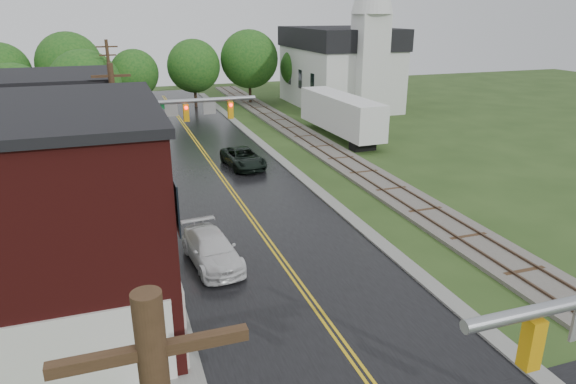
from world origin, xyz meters
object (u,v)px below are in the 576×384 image
utility_pole_c (112,90)px  pickup_white (212,249)px  church (343,59)px  utility_pole_b (120,151)px  semi_trailer (341,113)px  suv_dark (243,158)px  tree_left_c (17,104)px  traffic_signal_far (174,122)px  tree_left_e (87,87)px

utility_pole_c → pickup_white: (3.60, -26.32, -4.00)m
church → utility_pole_c: 28.54m
utility_pole_b → utility_pole_c: size_ratio=1.00×
semi_trailer → pickup_white: bearing=-127.4°
utility_pole_b → utility_pole_c: 22.00m
utility_pole_c → suv_dark: size_ratio=1.73×
church → suv_dark: bearing=-130.3°
utility_pole_b → pickup_white: utility_pole_b is taller
utility_pole_c → pickup_white: utility_pole_c is taller
utility_pole_c → semi_trailer: bearing=-14.2°
semi_trailer → tree_left_c: bearing=178.0°
traffic_signal_far → utility_pole_b: size_ratio=0.82×
suv_dark → pickup_white: size_ratio=1.04×
tree_left_c → suv_dark: size_ratio=1.47×
church → suv_dark: size_ratio=3.85×
church → utility_pole_b: 41.55m
utility_pole_c → tree_left_e: 2.79m
utility_pole_b → tree_left_c: bearing=111.5°
semi_trailer → church: bearing=64.9°
tree_left_e → suv_dark: size_ratio=1.57×
pickup_white → tree_left_e: bearing=95.6°
church → tree_left_c: (-33.85, -13.84, -1.32)m
church → pickup_white: 43.18m
suv_dark → semi_trailer: (10.97, 6.32, 1.62)m
suv_dark → semi_trailer: 12.76m
utility_pole_c → semi_trailer: (19.88, -5.04, -2.38)m
tree_left_c → semi_trailer: size_ratio=0.60×
tree_left_c → pickup_white: (10.65, -22.22, -3.79)m
traffic_signal_far → pickup_white: bearing=-88.4°
suv_dark → semi_trailer: size_ratio=0.41×
utility_pole_c → tree_left_e: utility_pole_c is taller
utility_pole_c → tree_left_e: (-2.05, 1.90, 0.09)m
tree_left_c → semi_trailer: 27.03m
tree_left_c → church: bearing=22.2°
traffic_signal_far → tree_left_e: (-5.38, 18.90, -0.16)m
utility_pole_b → tree_left_c: utility_pole_b is taller
traffic_signal_far → suv_dark: traffic_signal_far is taller
traffic_signal_far → semi_trailer: traffic_signal_far is taller
utility_pole_c → suv_dark: (8.92, -11.36, -4.00)m
tree_left_c → pickup_white: size_ratio=1.53×
tree_left_c → suv_dark: tree_left_c is taller
traffic_signal_far → tree_left_e: size_ratio=0.90×
traffic_signal_far → tree_left_c: (-10.38, 12.90, -0.46)m
church → pickup_white: church is taller
tree_left_e → suv_dark: 17.69m
tree_left_c → utility_pole_c: bearing=30.2°
traffic_signal_far → suv_dark: 9.00m
tree_left_e → suv_dark: (10.96, -13.26, -4.09)m
tree_left_c → traffic_signal_far: bearing=-51.2°
tree_left_c → utility_pole_b: bearing=-68.5°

